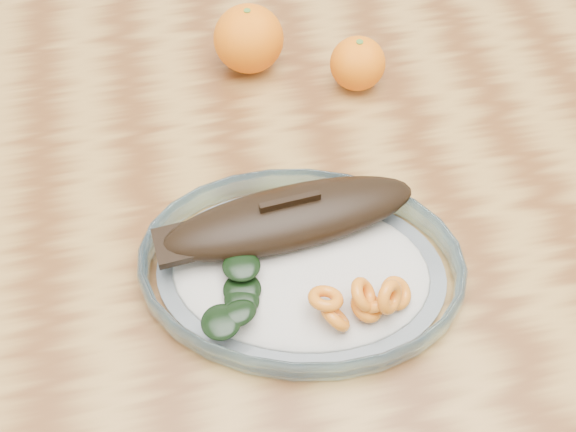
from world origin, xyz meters
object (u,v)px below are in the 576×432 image
(plated_meal, at_px, (300,263))
(orange_right, at_px, (358,63))
(dining_table, at_px, (334,232))
(orange_left, at_px, (249,39))

(plated_meal, xyz_separation_m, orange_right, (0.12, 0.25, 0.01))
(dining_table, xyz_separation_m, orange_right, (0.06, 0.14, 0.13))
(dining_table, relative_size, plated_meal, 1.74)
(orange_left, bearing_deg, plated_meal, -91.09)
(dining_table, relative_size, orange_right, 18.37)
(plated_meal, relative_size, orange_left, 8.24)
(orange_left, bearing_deg, orange_right, -26.48)
(dining_table, distance_m, plated_meal, 0.18)
(plated_meal, xyz_separation_m, orange_left, (0.01, 0.31, 0.02))
(dining_table, distance_m, orange_right, 0.20)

